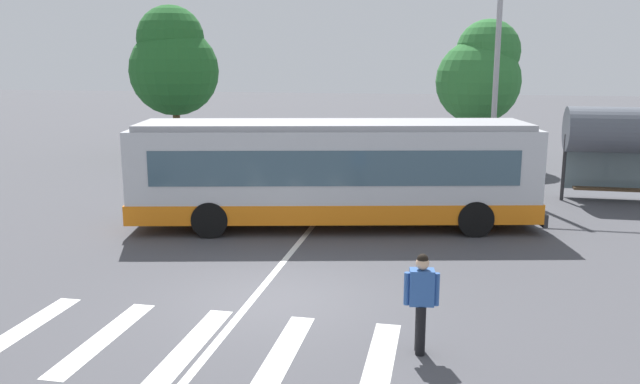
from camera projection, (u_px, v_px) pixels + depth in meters
ground_plane at (272, 299)px, 13.01m from camera, size 160.00×160.00×0.00m
city_transit_bus at (334, 173)px, 18.39m from camera, size 11.91×4.95×3.06m
pedestrian_crossing_street at (421, 298)px, 10.44m from camera, size 0.58×0.32×1.72m
parked_car_teal at (219, 156)px, 26.97m from camera, size 2.08×4.60×1.35m
parked_car_red at (280, 161)px, 25.86m from camera, size 1.92×4.53×1.35m
parked_car_charcoal at (342, 163)px, 25.21m from camera, size 2.13×4.62×1.35m
parked_car_white at (411, 163)px, 25.28m from camera, size 2.10×4.60×1.35m
parked_car_black at (485, 165)px, 24.86m from camera, size 2.24×4.65×1.35m
bus_stop_shelter at (623, 132)px, 21.33m from camera, size 3.69×1.54×3.25m
twin_arm_street_lamp at (498, 41)px, 23.08m from camera, size 4.59×0.32×8.86m
background_tree_left at (173, 62)px, 31.43m from camera, size 4.39×4.39×7.42m
background_tree_right at (481, 73)px, 29.28m from camera, size 3.89×3.89×6.62m
crosswalk_painted_stripes at (190, 346)px, 10.87m from camera, size 6.94×3.13×0.01m
lane_center_line at (279, 267)px, 15.00m from camera, size 0.16×24.00×0.01m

